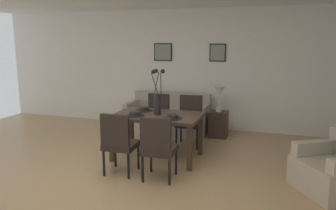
{
  "coord_description": "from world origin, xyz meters",
  "views": [
    {
      "loc": [
        1.93,
        -3.84,
        1.9
      ],
      "look_at": [
        0.37,
        1.05,
        0.91
      ],
      "focal_mm": 35.13,
      "sensor_mm": 36.0,
      "label": 1
    }
  ],
  "objects_px": {
    "bowl_near_left": "(135,113)",
    "bowl_far_left": "(172,116)",
    "centerpiece_vase": "(157,97)",
    "sofa": "(168,118)",
    "framed_picture_center": "(218,53)",
    "framed_picture_left": "(163,52)",
    "dining_chair_near_left": "(119,141)",
    "dining_chair_far_right": "(190,118)",
    "dining_chair_far_left": "(158,145)",
    "dining_chair_near_right": "(157,116)",
    "side_table": "(218,124)",
    "dining_table": "(157,120)",
    "bowl_near_right": "(144,108)",
    "table_lamp": "(219,93)",
    "armchair": "(336,170)"
  },
  "relations": [
    {
      "from": "bowl_near_left",
      "to": "bowl_far_left",
      "type": "height_order",
      "value": "same"
    },
    {
      "from": "centerpiece_vase",
      "to": "sofa",
      "type": "bearing_deg",
      "value": 101.73
    },
    {
      "from": "bowl_near_left",
      "to": "framed_picture_center",
      "type": "bearing_deg",
      "value": 68.18
    },
    {
      "from": "framed_picture_left",
      "to": "dining_chair_near_left",
      "type": "bearing_deg",
      "value": -83.83
    },
    {
      "from": "dining_chair_far_right",
      "to": "bowl_far_left",
      "type": "xyz_separation_m",
      "value": [
        -0.01,
        -1.07,
        0.27
      ]
    },
    {
      "from": "dining_chair_far_left",
      "to": "dining_chair_far_right",
      "type": "height_order",
      "value": "same"
    },
    {
      "from": "dining_chair_near_right",
      "to": "side_table",
      "type": "height_order",
      "value": "dining_chair_near_right"
    },
    {
      "from": "dining_chair_near_left",
      "to": "centerpiece_vase",
      "type": "distance_m",
      "value": 1.02
    },
    {
      "from": "dining_table",
      "to": "sofa",
      "type": "distance_m",
      "value": 1.71
    },
    {
      "from": "dining_chair_near_right",
      "to": "bowl_near_left",
      "type": "height_order",
      "value": "dining_chair_near_right"
    },
    {
      "from": "dining_chair_near_left",
      "to": "bowl_near_right",
      "type": "height_order",
      "value": "dining_chair_near_left"
    },
    {
      "from": "framed_picture_center",
      "to": "table_lamp",
      "type": "bearing_deg",
      "value": -75.37
    },
    {
      "from": "side_table",
      "to": "framed_picture_left",
      "type": "height_order",
      "value": "framed_picture_left"
    },
    {
      "from": "dining_chair_near_right",
      "to": "armchair",
      "type": "xyz_separation_m",
      "value": [
        2.91,
        -1.31,
        -0.23
      ]
    },
    {
      "from": "bowl_near_left",
      "to": "armchair",
      "type": "xyz_separation_m",
      "value": [
        2.91,
        -0.27,
        -0.49
      ]
    },
    {
      "from": "sofa",
      "to": "dining_chair_near_right",
      "type": "bearing_deg",
      "value": -88.42
    },
    {
      "from": "dining_chair_far_right",
      "to": "side_table",
      "type": "bearing_deg",
      "value": 57.39
    },
    {
      "from": "dining_chair_near_right",
      "to": "dining_chair_far_right",
      "type": "relative_size",
      "value": 1.0
    },
    {
      "from": "dining_chair_far_left",
      "to": "side_table",
      "type": "bearing_deg",
      "value": 79.41
    },
    {
      "from": "centerpiece_vase",
      "to": "side_table",
      "type": "xyz_separation_m",
      "value": [
        0.76,
        1.54,
        -0.76
      ]
    },
    {
      "from": "framed_picture_left",
      "to": "framed_picture_center",
      "type": "bearing_deg",
      "value": 0.0
    },
    {
      "from": "bowl_near_right",
      "to": "armchair",
      "type": "bearing_deg",
      "value": -12.87
    },
    {
      "from": "dining_table",
      "to": "bowl_near_left",
      "type": "bearing_deg",
      "value": -147.71
    },
    {
      "from": "centerpiece_vase",
      "to": "sofa",
      "type": "xyz_separation_m",
      "value": [
        -0.34,
        1.63,
        -0.74
      ]
    },
    {
      "from": "dining_chair_far_right",
      "to": "armchair",
      "type": "height_order",
      "value": "dining_chair_far_right"
    },
    {
      "from": "dining_chair_near_left",
      "to": "framed_picture_left",
      "type": "height_order",
      "value": "framed_picture_left"
    },
    {
      "from": "dining_chair_near_right",
      "to": "sofa",
      "type": "bearing_deg",
      "value": 91.58
    },
    {
      "from": "dining_chair_far_right",
      "to": "bowl_near_right",
      "type": "bearing_deg",
      "value": -133.92
    },
    {
      "from": "dining_chair_far_left",
      "to": "dining_chair_far_right",
      "type": "bearing_deg",
      "value": 89.47
    },
    {
      "from": "bowl_near_left",
      "to": "side_table",
      "type": "distance_m",
      "value": 2.11
    },
    {
      "from": "bowl_near_right",
      "to": "framed_picture_left",
      "type": "height_order",
      "value": "framed_picture_left"
    },
    {
      "from": "dining_chair_near_left",
      "to": "dining_chair_far_left",
      "type": "distance_m",
      "value": 0.61
    },
    {
      "from": "dining_chair_near_right",
      "to": "framed_picture_center",
      "type": "xyz_separation_m",
      "value": [
        0.93,
        1.27,
        1.16
      ]
    },
    {
      "from": "dining_table",
      "to": "dining_chair_near_left",
      "type": "distance_m",
      "value": 0.89
    },
    {
      "from": "dining_chair_near_right",
      "to": "centerpiece_vase",
      "type": "bearing_deg",
      "value": -69.4
    },
    {
      "from": "dining_chair_far_left",
      "to": "framed_picture_center",
      "type": "bearing_deg",
      "value": 84.25
    },
    {
      "from": "dining_chair_far_right",
      "to": "table_lamp",
      "type": "bearing_deg",
      "value": 57.39
    },
    {
      "from": "dining_table",
      "to": "dining_chair_near_left",
      "type": "height_order",
      "value": "dining_chair_near_left"
    },
    {
      "from": "bowl_near_left",
      "to": "dining_table",
      "type": "bearing_deg",
      "value": 32.29
    },
    {
      "from": "side_table",
      "to": "table_lamp",
      "type": "xyz_separation_m",
      "value": [
        0.0,
        0.0,
        0.63
      ]
    },
    {
      "from": "bowl_near_left",
      "to": "sofa",
      "type": "height_order",
      "value": "bowl_near_left"
    },
    {
      "from": "centerpiece_vase",
      "to": "side_table",
      "type": "height_order",
      "value": "centerpiece_vase"
    },
    {
      "from": "sofa",
      "to": "framed_picture_left",
      "type": "distance_m",
      "value": 1.5
    },
    {
      "from": "table_lamp",
      "to": "bowl_near_right",
      "type": "bearing_deg",
      "value": -128.67
    },
    {
      "from": "bowl_near_left",
      "to": "bowl_near_right",
      "type": "xyz_separation_m",
      "value": [
        0.0,
        0.4,
        0.0
      ]
    },
    {
      "from": "table_lamp",
      "to": "framed_picture_left",
      "type": "relative_size",
      "value": 1.23
    },
    {
      "from": "bowl_far_left",
      "to": "bowl_near_left",
      "type": "bearing_deg",
      "value": 180.0
    },
    {
      "from": "dining_chair_near_right",
      "to": "dining_chair_far_right",
      "type": "distance_m",
      "value": 0.65
    },
    {
      "from": "centerpiece_vase",
      "to": "bowl_near_left",
      "type": "distance_m",
      "value": 0.45
    },
    {
      "from": "table_lamp",
      "to": "dining_chair_far_right",
      "type": "bearing_deg",
      "value": -122.61
    }
  ]
}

